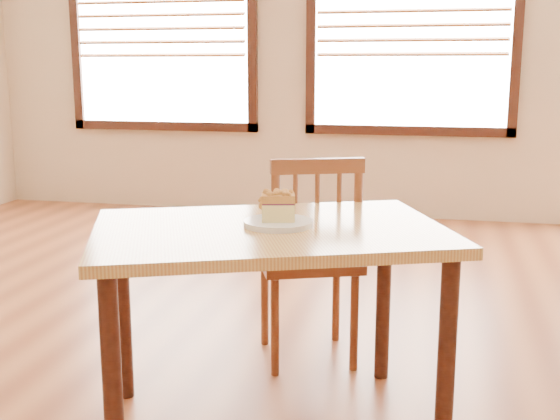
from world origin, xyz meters
name	(u,v)px	position (x,y,z in m)	size (l,w,h in m)	color
window_left	(161,7)	(-1.90, 3.97, 1.81)	(1.76, 0.10, 1.96)	white
window_right	(412,2)	(0.30, 3.97, 1.81)	(1.76, 0.10, 1.96)	white
cafe_table_main	(270,254)	(0.00, 0.21, 0.65)	(1.41, 1.20, 0.75)	tan
cafe_chair_main	(310,258)	(0.03, 0.82, 0.48)	(0.55, 0.55, 0.94)	brown
plate	(278,223)	(0.03, 0.23, 0.76)	(0.24, 0.24, 0.02)	white
cake_slice	(278,205)	(0.03, 0.23, 0.82)	(0.14, 0.11, 0.11)	#FFE890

